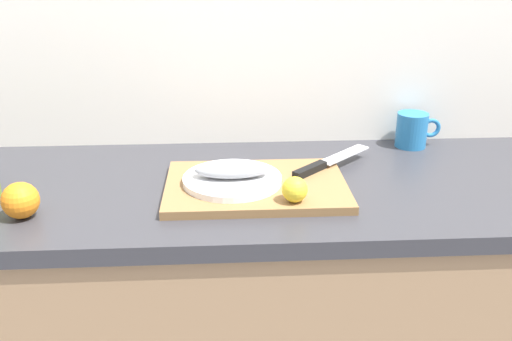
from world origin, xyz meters
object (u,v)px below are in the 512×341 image
(fish_fillet, at_px, (232,170))
(chef_knife, at_px, (323,164))
(white_plate, at_px, (232,180))
(lemon_0, at_px, (295,189))
(coffee_mug_0, at_px, (412,130))
(cutting_board, at_px, (256,186))

(fish_fillet, relative_size, chef_knife, 0.75)
(white_plate, bearing_deg, lemon_0, -39.76)
(lemon_0, height_order, coffee_mug_0, coffee_mug_0)
(fish_fillet, height_order, lemon_0, lemon_0)
(lemon_0, bearing_deg, coffee_mug_0, 45.40)
(chef_knife, distance_m, coffee_mug_0, 0.35)
(chef_knife, bearing_deg, lemon_0, -159.50)
(white_plate, distance_m, lemon_0, 0.17)
(cutting_board, xyz_separation_m, lemon_0, (0.08, -0.11, 0.04))
(chef_knife, bearing_deg, coffee_mug_0, -8.96)
(fish_fillet, xyz_separation_m, chef_knife, (0.23, 0.08, -0.02))
(fish_fillet, height_order, chef_knife, fish_fillet)
(chef_knife, xyz_separation_m, lemon_0, (-0.10, -0.19, 0.02))
(white_plate, distance_m, fish_fillet, 0.03)
(fish_fillet, relative_size, coffee_mug_0, 1.37)
(white_plate, relative_size, coffee_mug_0, 1.83)
(cutting_board, relative_size, lemon_0, 7.48)
(cutting_board, relative_size, white_plate, 1.82)
(lemon_0, distance_m, coffee_mug_0, 0.55)
(white_plate, xyz_separation_m, lemon_0, (0.13, -0.11, 0.02))
(white_plate, xyz_separation_m, chef_knife, (0.23, 0.08, 0.00))
(cutting_board, bearing_deg, white_plate, 178.11)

